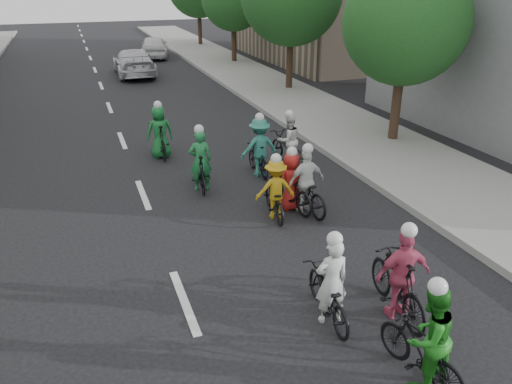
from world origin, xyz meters
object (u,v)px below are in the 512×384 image
cyclist_2 (275,194)px  cyclist_4 (290,186)px  cyclist_0 (329,291)px  cyclist_7 (259,151)px  cyclist_8 (305,187)px  follow_car_lead (134,62)px  cyclist_3 (400,281)px  cyclist_5 (200,167)px  cyclist_1 (425,343)px  cyclist_9 (160,136)px  cyclist_6 (288,145)px  follow_car_trail (154,47)px

cyclist_2 → cyclist_4: bearing=-141.1°
cyclist_0 → cyclist_7: cyclist_7 is taller
cyclist_8 → follow_car_lead: cyclist_8 is taller
cyclist_3 → cyclist_5: cyclist_5 is taller
cyclist_0 → cyclist_1: (0.59, -1.72, 0.12)m
cyclist_2 → cyclist_8: bearing=-168.3°
cyclist_2 → cyclist_1: bearing=97.8°
cyclist_9 → follow_car_lead: bearing=-94.8°
cyclist_6 → follow_car_trail: 22.78m
cyclist_1 → cyclist_5: cyclist_5 is taller
follow_car_lead → cyclist_3: bearing=93.7°
cyclist_4 → cyclist_7: bearing=-100.8°
cyclist_4 → cyclist_6: (1.20, 2.91, 0.03)m
cyclist_4 → cyclist_8: size_ratio=1.00×
cyclist_4 → cyclist_5: 2.62m
cyclist_7 → follow_car_lead: size_ratio=0.36×
cyclist_5 → cyclist_7: bearing=-160.3°
cyclist_7 → cyclist_6: bearing=-154.6°
cyclist_3 → cyclist_2: bearing=-76.2°
cyclist_0 → cyclist_5: (-0.63, 6.16, 0.09)m
follow_car_lead → cyclist_2: bearing=92.7°
cyclist_5 → follow_car_lead: (0.50, 17.40, 0.12)m
cyclist_0 → cyclist_6: bearing=-102.8°
follow_car_lead → cyclist_5: bearing=88.9°
cyclist_9 → cyclist_7: bearing=132.4°
cyclist_2 → cyclist_4: size_ratio=0.88×
cyclist_5 → follow_car_trail: 23.92m
cyclist_4 → follow_car_trail: cyclist_4 is taller
cyclist_3 → follow_car_trail: 30.23m
cyclist_5 → follow_car_lead: cyclist_5 is taller
cyclist_5 → cyclist_8: cyclist_5 is taller
cyclist_5 → cyclist_3: bearing=112.3°
cyclist_9 → follow_car_trail: 21.04m
cyclist_2 → cyclist_4: cyclist_4 is taller
cyclist_7 → follow_car_trail: (0.88, 23.34, 0.02)m
cyclist_0 → cyclist_2: bearing=-93.5°
cyclist_4 → follow_car_lead: size_ratio=0.39×
cyclist_8 → cyclist_6: bearing=-111.4°
cyclist_0 → follow_car_lead: bearing=-84.3°
cyclist_4 → follow_car_trail: bearing=-101.4°
cyclist_3 → cyclist_6: size_ratio=1.00×
follow_car_trail → cyclist_4: bearing=98.5°
cyclist_0 → cyclist_1: bearing=114.4°
cyclist_1 → cyclist_6: (1.75, 8.87, -0.06)m
cyclist_4 → cyclist_8: cyclist_8 is taller
cyclist_8 → follow_car_lead: (-1.56, 19.59, 0.14)m
cyclist_8 → cyclist_4: bearing=-48.8°
cyclist_0 → cyclist_8: (1.43, 3.97, 0.06)m
cyclist_6 → cyclist_9: (-3.53, 1.99, 0.07)m
cyclist_2 → cyclist_7: cyclist_7 is taller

